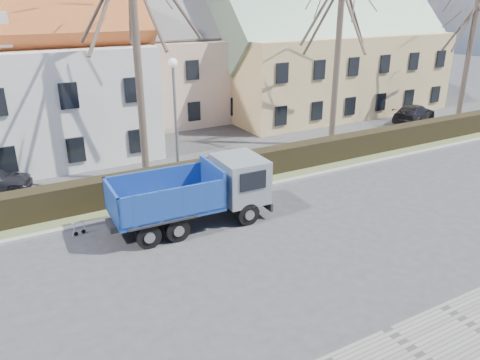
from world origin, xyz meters
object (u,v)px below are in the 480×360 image
streetlight (176,123)px  parked_car_b (414,113)px  dump_truck (186,196)px  cart_frame (74,229)px

streetlight → parked_car_b: size_ratio=1.34×
dump_truck → cart_frame: bearing=164.3°
dump_truck → streetlight: size_ratio=1.07×
streetlight → parked_car_b: streetlight is taller
streetlight → parked_car_b: (19.76, 2.94, -2.42)m
streetlight → cart_frame: streetlight is taller
dump_truck → cart_frame: (-4.15, 1.32, -1.00)m
cart_frame → parked_car_b: size_ratio=0.15×
dump_truck → parked_car_b: bearing=21.1°
dump_truck → streetlight: 4.96m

